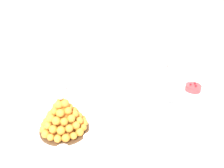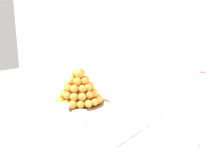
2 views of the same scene
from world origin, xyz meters
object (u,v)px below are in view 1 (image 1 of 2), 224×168
at_px(serving_tray, 81,134).
at_px(dessert_cup_mid_left, 63,154).
at_px(dessert_cup_mid_right, 115,134).
at_px(dessert_cup_right, 139,126).
at_px(dessert_cup_centre, 90,142).
at_px(macaron_goblet, 170,81).
at_px(dessert_cup_left, 33,168).
at_px(croquembouche, 63,117).
at_px(wine_glass, 66,83).
at_px(fruit_tart_plate, 193,89).

bearing_deg(serving_tray, dessert_cup_mid_left, -138.75).
bearing_deg(dessert_cup_mid_right, dessert_cup_right, -2.74).
relative_size(dessert_cup_centre, macaron_goblet, 0.25).
bearing_deg(dessert_cup_right, dessert_cup_left, 179.42).
bearing_deg(dessert_cup_centre, serving_tray, 92.14).
distance_m(croquembouche, dessert_cup_mid_right, 0.26).
xyz_separation_m(dessert_cup_centre, macaron_goblet, (0.54, 0.09, 0.12)).
bearing_deg(macaron_goblet, wine_glass, 147.06).
bearing_deg(dessert_cup_mid_left, dessert_cup_centre, 3.75).
distance_m(dessert_cup_left, macaron_goblet, 0.80).
bearing_deg(dessert_cup_mid_right, dessert_cup_centre, 173.09).
distance_m(serving_tray, dessert_cup_centre, 0.11).
bearing_deg(dessert_cup_centre, dessert_cup_left, -176.43).
relative_size(serving_tray, dessert_cup_centre, 11.17).
bearing_deg(dessert_cup_right, wine_glass, 115.59).
bearing_deg(croquembouche, dessert_cup_centre, -70.17).
bearing_deg(serving_tray, dessert_cup_mid_right, -43.15).
relative_size(dessert_cup_left, wine_glass, 0.29).
height_order(croquembouche, dessert_cup_right, croquembouche).
height_order(serving_tray, macaron_goblet, macaron_goblet).
bearing_deg(dessert_cup_right, serving_tray, 154.24).
height_order(dessert_cup_mid_left, dessert_cup_right, dessert_cup_mid_left).
xyz_separation_m(serving_tray, macaron_goblet, (0.54, -0.02, 0.14)).
distance_m(dessert_cup_left, fruit_tart_plate, 1.04).
bearing_deg(dessert_cup_centre, fruit_tart_plate, 8.60).
relative_size(dessert_cup_centre, dessert_cup_mid_right, 1.05).
bearing_deg(serving_tray, croquembouche, 130.96).
height_order(dessert_cup_left, fruit_tart_plate, fruit_tart_plate).
height_order(serving_tray, dessert_cup_mid_left, dessert_cup_mid_left).
relative_size(dessert_cup_centre, wine_glass, 0.35).
relative_size(macaron_goblet, fruit_tart_plate, 1.23).
xyz_separation_m(dessert_cup_left, dessert_cup_right, (0.50, -0.01, 0.00)).
distance_m(dessert_cup_mid_left, dessert_cup_right, 0.38).
bearing_deg(fruit_tart_plate, serving_tray, -178.82).
height_order(serving_tray, dessert_cup_mid_right, dessert_cup_mid_right).
xyz_separation_m(dessert_cup_mid_left, dessert_cup_right, (0.38, -0.01, -0.00)).
bearing_deg(wine_glass, croquembouche, -114.70).
distance_m(dessert_cup_mid_left, macaron_goblet, 0.68).
bearing_deg(fruit_tart_plate, dessert_cup_right, -165.32).
distance_m(dessert_cup_left, dessert_cup_mid_right, 0.37).
bearing_deg(wine_glass, fruit_tart_plate, -21.18).
bearing_deg(dessert_cup_mid_right, fruit_tart_plate, 11.36).
xyz_separation_m(dessert_cup_left, dessert_cup_centre, (0.25, 0.02, 0.00)).
distance_m(dessert_cup_centre, dessert_cup_right, 0.25).
xyz_separation_m(dessert_cup_centre, dessert_cup_mid_right, (0.12, -0.01, -0.00)).
bearing_deg(dessert_cup_mid_right, dessert_cup_mid_left, 178.60).
distance_m(dessert_cup_mid_right, macaron_goblet, 0.44).
relative_size(croquembouche, dessert_cup_left, 4.79).
bearing_deg(dessert_cup_centre, dessert_cup_right, -4.75).
xyz_separation_m(croquembouche, dessert_cup_mid_right, (0.18, -0.18, -0.05)).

